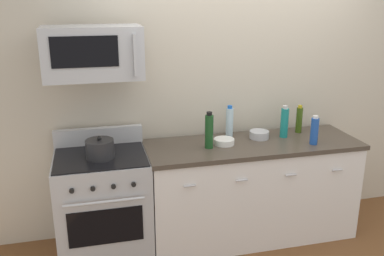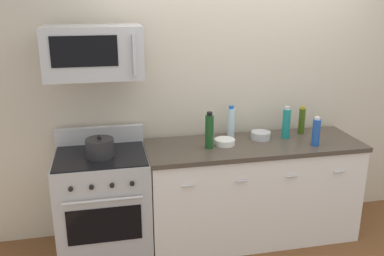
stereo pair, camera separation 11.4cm
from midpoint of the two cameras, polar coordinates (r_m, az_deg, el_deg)
name	(u,v)px [view 1 (the left image)]	position (r m, az deg, el deg)	size (l,w,h in m)	color
ground_plane	(249,233)	(4.16, 6.94, -14.01)	(6.00, 6.00, 0.00)	brown
back_wall	(239,86)	(4.02, 5.59, 5.72)	(5.00, 0.10, 2.70)	beige
counter_unit	(251,190)	(3.94, 7.19, -8.30)	(1.91, 0.66, 0.92)	white
range_oven	(104,205)	(3.71, -12.74, -10.18)	(0.76, 0.69, 1.07)	#B7BABF
microwave	(93,53)	(3.37, -14.24, 9.89)	(0.74, 0.44, 0.40)	#B7BABF
bottle_wine_green	(209,131)	(3.56, 1.42, -0.41)	(0.07, 0.07, 0.32)	#19471E
bottle_sparkling_teal	(284,122)	(3.92, 11.61, 0.76)	(0.07, 0.07, 0.30)	#197F7A
bottle_water_clear	(230,122)	(3.87, 4.27, 0.84)	(0.07, 0.07, 0.29)	silver
bottle_olive_oil	(299,120)	(4.09, 13.56, 1.11)	(0.06, 0.06, 0.27)	#385114
bottle_soda_blue	(314,131)	(3.79, 15.45, -0.36)	(0.07, 0.07, 0.26)	#1E4CA5
bowl_steel_prep	(259,134)	(3.87, 8.27, -0.86)	(0.18, 0.18, 0.07)	#B2B5BA
bowl_white_ceramic	(224,141)	(3.69, 3.49, -1.81)	(0.18, 0.18, 0.05)	white
stockpot	(100,149)	(3.45, -13.30, -2.78)	(0.23, 0.23, 0.18)	#262628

